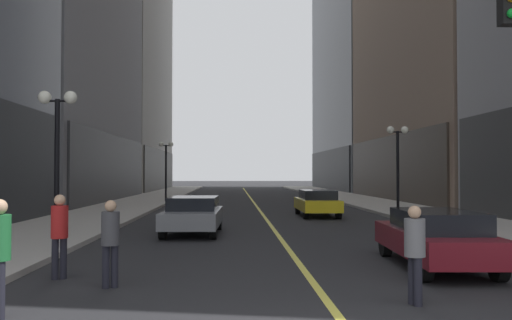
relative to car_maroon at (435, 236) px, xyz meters
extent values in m
plane|color=#262628|center=(-3.04, 28.83, -0.72)|extent=(200.00, 200.00, 0.00)
cube|color=#ADA8A0|center=(-11.29, 28.83, -0.64)|extent=(4.50, 78.00, 0.15)
cube|color=#ADA8A0|center=(5.21, 28.83, -0.64)|extent=(4.50, 78.00, 0.15)
cube|color=#E5D64C|center=(-3.04, 28.83, -0.72)|extent=(0.16, 70.00, 0.01)
cube|color=#2C2C2E|center=(-13.64, 28.33, 1.78)|extent=(0.50, 22.80, 5.00)
cube|color=#3A3935|center=(-13.64, 53.83, 1.78)|extent=(0.50, 24.70, 5.00)
cube|color=#332A23|center=(7.56, 28.33, 1.78)|extent=(0.50, 22.80, 5.00)
cube|color=#212327|center=(7.56, 53.83, 1.78)|extent=(0.50, 24.70, 5.00)
cube|color=maroon|center=(0.00, 0.07, -0.12)|extent=(1.95, 4.65, 0.55)
cube|color=black|center=(-0.01, -0.16, 0.35)|extent=(1.64, 2.63, 0.50)
cylinder|color=black|center=(-0.66, 1.70, -0.40)|extent=(0.25, 0.65, 0.64)
cylinder|color=black|center=(0.82, 1.63, -0.40)|extent=(0.25, 0.65, 0.64)
cylinder|color=black|center=(-0.82, -1.49, -0.40)|extent=(0.25, 0.65, 0.64)
cylinder|color=black|center=(0.67, -1.57, -0.40)|extent=(0.25, 0.65, 0.64)
cube|color=slate|center=(-6.03, 6.86, -0.12)|extent=(2.03, 4.21, 0.55)
cube|color=black|center=(-6.02, 7.06, 0.35)|extent=(1.74, 2.38, 0.50)
cylinder|color=black|center=(-5.26, 5.37, -0.40)|extent=(0.24, 0.65, 0.64)
cylinder|color=black|center=(-6.90, 5.44, -0.40)|extent=(0.24, 0.65, 0.64)
cylinder|color=black|center=(-5.16, 8.28, -0.40)|extent=(0.24, 0.65, 0.64)
cylinder|color=black|center=(-6.79, 8.34, -0.40)|extent=(0.24, 0.65, 0.64)
cube|color=yellow|center=(-0.41, 14.35, -0.12)|extent=(1.80, 4.43, 0.55)
cube|color=black|center=(-0.41, 14.13, 0.35)|extent=(1.58, 2.48, 0.50)
cylinder|color=black|center=(-1.18, 15.90, -0.40)|extent=(0.22, 0.64, 0.64)
cylinder|color=black|center=(0.37, 15.90, -0.40)|extent=(0.22, 0.64, 0.64)
cylinder|color=black|center=(-1.18, 12.80, -0.40)|extent=(0.22, 0.64, 0.64)
cylinder|color=black|center=(0.37, 12.80, -0.40)|extent=(0.22, 0.64, 0.64)
cylinder|color=black|center=(-7.03, -1.79, -0.32)|extent=(0.14, 0.14, 0.80)
cylinder|color=black|center=(-6.88, -1.74, -0.32)|extent=(0.14, 0.14, 0.80)
cylinder|color=#3F3F44|center=(-6.95, -1.76, 0.40)|extent=(0.44, 0.44, 0.64)
sphere|color=tan|center=(-6.95, -1.76, 0.83)|extent=(0.22, 0.22, 0.22)
cylinder|color=black|center=(-8.09, -3.88, -0.29)|extent=(0.14, 0.14, 0.86)
cylinder|color=black|center=(-1.61, -3.37, -0.32)|extent=(0.14, 0.14, 0.79)
cylinder|color=black|center=(-1.66, -3.22, -0.32)|extent=(0.14, 0.14, 0.79)
cylinder|color=slate|center=(-1.64, -3.30, 0.39)|extent=(0.42, 0.42, 0.63)
sphere|color=tan|center=(-1.64, -3.30, 0.81)|extent=(0.21, 0.21, 0.21)
cylinder|color=black|center=(-8.11, -0.87, -0.30)|extent=(0.14, 0.14, 0.84)
cylinder|color=black|center=(-8.26, -0.93, -0.30)|extent=(0.14, 0.14, 0.84)
cylinder|color=#B21E1E|center=(-8.18, -0.90, 0.45)|extent=(0.45, 0.45, 0.66)
sphere|color=tan|center=(-8.18, -0.90, 0.90)|extent=(0.23, 0.23, 0.23)
cube|color=black|center=(0.16, -2.97, 4.48)|extent=(0.28, 0.24, 0.90)
sphere|color=green|center=(0.16, -3.11, 4.20)|extent=(0.17, 0.17, 0.17)
cylinder|color=black|center=(-9.44, 2.77, 1.38)|extent=(0.14, 0.14, 4.20)
cylinder|color=black|center=(-9.44, 2.77, 3.43)|extent=(0.80, 0.06, 0.06)
sphere|color=white|center=(-9.79, 2.77, 3.53)|extent=(0.36, 0.36, 0.36)
sphere|color=white|center=(-9.09, 2.77, 3.53)|extent=(0.36, 0.36, 0.36)
cylinder|color=black|center=(-9.44, 26.66, 1.38)|extent=(0.14, 0.14, 4.20)
cylinder|color=black|center=(-9.44, 26.66, 3.43)|extent=(0.80, 0.06, 0.06)
sphere|color=white|center=(-9.79, 26.66, 3.53)|extent=(0.36, 0.36, 0.36)
sphere|color=white|center=(-9.09, 26.66, 3.53)|extent=(0.36, 0.36, 0.36)
cylinder|color=black|center=(3.36, 13.25, 1.38)|extent=(0.14, 0.14, 4.20)
cylinder|color=black|center=(3.36, 13.25, 3.43)|extent=(0.80, 0.06, 0.06)
sphere|color=white|center=(3.01, 13.25, 3.53)|extent=(0.36, 0.36, 0.36)
sphere|color=white|center=(3.71, 13.25, 3.53)|extent=(0.36, 0.36, 0.36)
cylinder|color=red|center=(3.86, 5.54, -0.32)|extent=(0.28, 0.28, 0.80)
camera|label=1|loc=(-4.65, -11.91, 1.46)|focal=37.07mm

